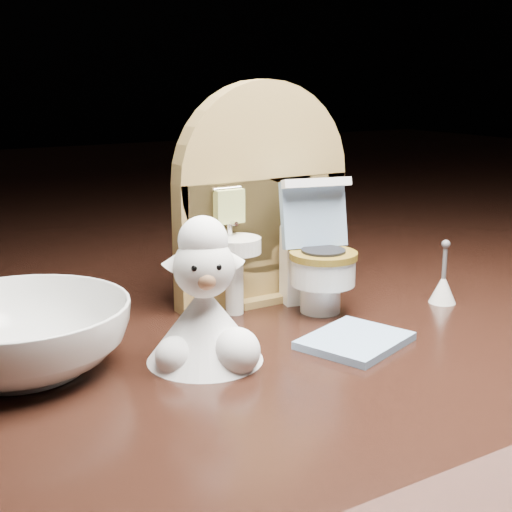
# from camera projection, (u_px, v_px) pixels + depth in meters

# --- Properties ---
(backdrop_panel) EXTENTS (0.13, 0.05, 0.15)m
(backdrop_panel) POSITION_uv_depth(u_px,v_px,m) (262.00, 207.00, 0.49)
(backdrop_panel) COLOR #A38246
(backdrop_panel) RESTS_ON ground
(toy_toilet) EXTENTS (0.05, 0.06, 0.09)m
(toy_toilet) POSITION_uv_depth(u_px,v_px,m) (316.00, 262.00, 0.48)
(toy_toilet) COLOR white
(toy_toilet) RESTS_ON ground
(bath_mat) EXTENTS (0.07, 0.07, 0.00)m
(bath_mat) POSITION_uv_depth(u_px,v_px,m) (355.00, 341.00, 0.42)
(bath_mat) COLOR #7D9EC3
(bath_mat) RESTS_ON ground
(toilet_brush) EXTENTS (0.02, 0.02, 0.04)m
(toilet_brush) POSITION_uv_depth(u_px,v_px,m) (443.00, 286.00, 0.49)
(toilet_brush) COLOR white
(toilet_brush) RESTS_ON ground
(plush_lamb) EXTENTS (0.06, 0.07, 0.08)m
(plush_lamb) POSITION_uv_depth(u_px,v_px,m) (205.00, 312.00, 0.39)
(plush_lamb) COLOR white
(plush_lamb) RESTS_ON ground
(ceramic_bowl) EXTENTS (0.15, 0.15, 0.04)m
(ceramic_bowl) POSITION_uv_depth(u_px,v_px,m) (20.00, 337.00, 0.38)
(ceramic_bowl) COLOR white
(ceramic_bowl) RESTS_ON ground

